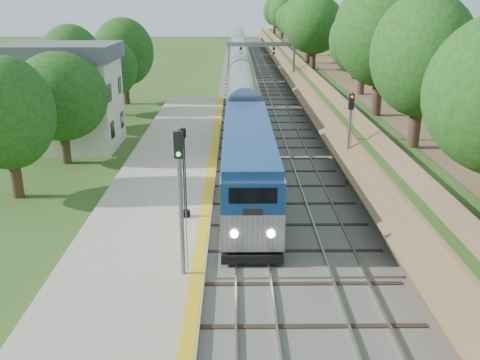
{
  "coord_description": "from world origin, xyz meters",
  "views": [
    {
      "loc": [
        -0.74,
        -11.29,
        11.2
      ],
      "look_at": [
        -0.5,
        13.38,
        2.8
      ],
      "focal_mm": 40.0,
      "sensor_mm": 36.0,
      "label": 1
    }
  ],
  "objects_px": {
    "signal_farside": "(349,129)",
    "lamppost_far": "(185,178)",
    "signal_gantry": "(261,54)",
    "signal_platform": "(180,187)",
    "station_building": "(63,95)",
    "train": "(240,67)"
  },
  "relations": [
    {
      "from": "signal_farside",
      "to": "lamppost_far",
      "type": "bearing_deg",
      "value": -149.36
    },
    {
      "from": "signal_gantry",
      "to": "signal_farside",
      "type": "xyz_separation_m",
      "value": [
        3.73,
        -34.76,
        -1.14
      ]
    },
    {
      "from": "signal_platform",
      "to": "signal_farside",
      "type": "xyz_separation_m",
      "value": [
        9.1,
        11.76,
        -0.49
      ]
    },
    {
      "from": "signal_gantry",
      "to": "signal_farside",
      "type": "bearing_deg",
      "value": -83.88
    },
    {
      "from": "lamppost_far",
      "to": "signal_platform",
      "type": "xyz_separation_m",
      "value": [
        0.42,
        -6.12,
        1.68
      ]
    },
    {
      "from": "signal_gantry",
      "to": "signal_platform",
      "type": "relative_size",
      "value": 1.36
    },
    {
      "from": "station_building",
      "to": "signal_gantry",
      "type": "relative_size",
      "value": 1.02
    },
    {
      "from": "lamppost_far",
      "to": "signal_platform",
      "type": "relative_size",
      "value": 0.77
    },
    {
      "from": "signal_farside",
      "to": "signal_gantry",
      "type": "bearing_deg",
      "value": 96.12
    },
    {
      "from": "station_building",
      "to": "signal_farside",
      "type": "bearing_deg",
      "value": -25.81
    },
    {
      "from": "lamppost_far",
      "to": "station_building",
      "type": "bearing_deg",
      "value": 124.71
    },
    {
      "from": "station_building",
      "to": "train",
      "type": "xyz_separation_m",
      "value": [
        14.0,
        34.39,
        -1.97
      ]
    },
    {
      "from": "station_building",
      "to": "train",
      "type": "relative_size",
      "value": 0.08
    },
    {
      "from": "signal_gantry",
      "to": "train",
      "type": "relative_size",
      "value": 0.08
    },
    {
      "from": "train",
      "to": "signal_platform",
      "type": "xyz_separation_m",
      "value": [
        -2.9,
        -55.92,
        2.05
      ]
    },
    {
      "from": "lamppost_far",
      "to": "signal_farside",
      "type": "distance_m",
      "value": 11.13
    },
    {
      "from": "train",
      "to": "signal_platform",
      "type": "relative_size",
      "value": 18.14
    },
    {
      "from": "signal_gantry",
      "to": "signal_platform",
      "type": "distance_m",
      "value": 46.83
    },
    {
      "from": "lamppost_far",
      "to": "train",
      "type": "bearing_deg",
      "value": 86.18
    },
    {
      "from": "station_building",
      "to": "signal_platform",
      "type": "distance_m",
      "value": 24.22
    },
    {
      "from": "signal_gantry",
      "to": "station_building",
      "type": "bearing_deg",
      "value": -123.38
    },
    {
      "from": "signal_gantry",
      "to": "signal_farside",
      "type": "height_order",
      "value": "signal_gantry"
    }
  ]
}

